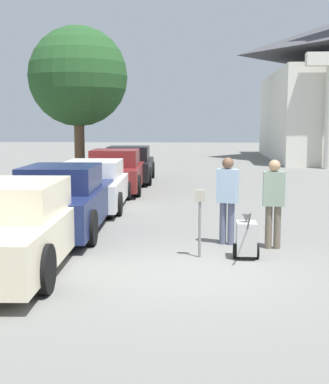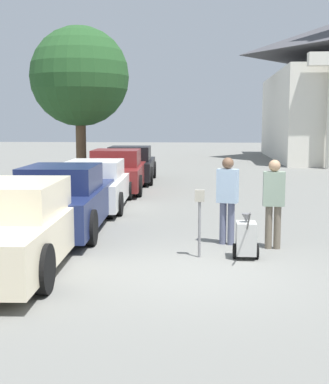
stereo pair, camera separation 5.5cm
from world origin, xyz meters
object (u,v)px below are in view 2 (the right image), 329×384
Objects in this scene: parked_car_cream at (16,226)px; parked_car_navy at (64,200)px; person_supervisor at (274,198)px; parked_car_black at (130,165)px; parking_meter at (200,210)px; parked_car_white at (96,185)px; person_worker at (227,195)px; equipment_cart at (246,238)px; parked_car_maroon at (117,172)px.

parked_car_cream is 1.06× the size of parked_car_navy.
parked_car_navy is 2.83× the size of person_supervisor.
person_supervisor reaches higher than parked_car_navy.
parked_car_black is 13.18m from parking_meter.
parked_car_white is 1.02× the size of parked_car_black.
parked_car_cream is at bearing -165.47° from parking_meter.
equipment_cart is at bearing 121.73° from person_worker.
parked_car_cream is 1.10× the size of parked_car_black.
equipment_cart is (4.05, 0.79, -0.31)m from parked_car_cream.
parking_meter is at bearing -79.34° from parked_car_black.
equipment_cart is (4.05, -5.77, -0.26)m from parked_car_white.
parking_meter is (3.19, -5.74, 0.24)m from parked_car_white.
parked_car_navy reaches higher than parking_meter.
parked_car_navy is at bearing -93.34° from parked_car_white.
parked_car_white is at bearing 86.66° from parked_car_cream.
parked_car_cream is 1.10× the size of parked_car_maroon.
parking_meter is 0.71× the size of person_supervisor.
parked_car_maroon is at bearing 112.44° from equipment_cart.
parked_car_navy reaches higher than parked_car_black.
person_worker is at bearing -15.98° from person_supervisor.
person_worker is at bearing 63.95° from parking_meter.
person_supervisor is 1.21m from equipment_cart.
parked_car_navy is 7.24m from parked_car_maroon.
person_supervisor reaches higher than parked_car_cream.
parked_car_white is (-0.00, 6.57, -0.05)m from parked_car_cream.
person_supervisor reaches higher than equipment_cart.
parked_car_black reaches higher than parking_meter.
parked_car_black is 4.87× the size of equipment_cart.
person_worker is 1.36m from equipment_cart.
parked_car_maroon is (0.00, 7.24, -0.00)m from parked_car_navy.
parked_car_white reaches higher than parking_meter.
person_supervisor is at bearing -20.27° from parked_car_navy.
parked_car_maroon is 3.32m from parked_car_black.
person_supervisor reaches higher than parked_car_black.
equipment_cart is at bearing 57.83° from person_supervisor.
parked_car_cream is 5.35× the size of equipment_cart.
person_supervisor reaches higher than parked_car_white.
parked_car_maroon is 2.68× the size of person_worker.
equipment_cart is (0.86, -0.03, -0.50)m from parking_meter.
parked_car_maroon is 9.16m from person_worker.
parked_car_black is at bearing 86.66° from parked_car_cream.
parked_car_white is 4.95× the size of equipment_cart.
person_worker reaches higher than parked_car_navy.
parking_meter is at bearing -74.73° from parked_car_maroon.
parked_car_black is at bearing 86.66° from parked_car_navy.
person_worker is at bearing -69.24° from parked_car_maroon.
parked_car_maroon is at bearing 86.66° from parked_car_white.
parked_car_white is 3.73m from parked_car_maroon.
parked_car_navy is at bearing -93.34° from parked_car_black.
parked_car_white is 1.02× the size of parked_car_maroon.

